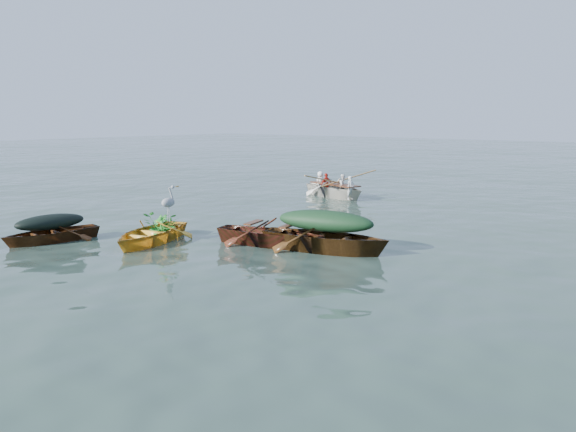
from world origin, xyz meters
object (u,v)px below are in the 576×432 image
(yellow_dinghy, at_px, (150,243))
(rowed_boat, at_px, (335,197))
(green_tarp_boat, at_px, (325,251))
(open_wooden_boat, at_px, (271,246))
(dark_covered_boat, at_px, (52,242))
(heron, at_px, (168,209))

(yellow_dinghy, relative_size, rowed_boat, 0.78)
(green_tarp_boat, relative_size, open_wooden_boat, 1.09)
(dark_covered_boat, relative_size, heron, 3.49)
(open_wooden_boat, bearing_deg, yellow_dinghy, 110.73)
(rowed_boat, bearing_deg, heron, -156.12)
(dark_covered_boat, bearing_deg, open_wooden_boat, 43.26)
(rowed_boat, distance_m, heron, 9.81)
(green_tarp_boat, distance_m, heron, 4.09)
(dark_covered_boat, distance_m, heron, 3.30)
(rowed_boat, relative_size, heron, 4.75)
(green_tarp_boat, height_order, rowed_boat, rowed_boat)
(green_tarp_boat, relative_size, heron, 4.79)
(dark_covered_boat, relative_size, rowed_boat, 0.73)
(open_wooden_boat, distance_m, heron, 2.75)
(open_wooden_boat, distance_m, rowed_boat, 8.89)
(green_tarp_boat, bearing_deg, yellow_dinghy, 103.76)
(yellow_dinghy, bearing_deg, open_wooden_boat, 15.19)
(dark_covered_boat, height_order, open_wooden_boat, open_wooden_boat)
(yellow_dinghy, xyz_separation_m, green_tarp_boat, (4.01, 2.12, 0.00))
(yellow_dinghy, height_order, green_tarp_boat, green_tarp_boat)
(yellow_dinghy, bearing_deg, dark_covered_boat, -163.59)
(dark_covered_boat, xyz_separation_m, green_tarp_boat, (6.15, 3.65, 0.00))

